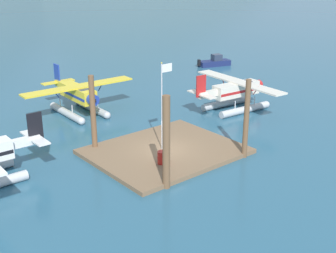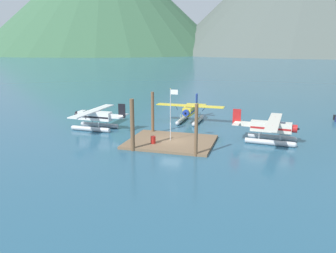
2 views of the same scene
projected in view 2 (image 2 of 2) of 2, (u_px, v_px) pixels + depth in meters
ground_plane at (171, 143)px, 40.46m from camera, size 1200.00×1200.00×0.00m
dock_platform at (171, 142)px, 40.42m from camera, size 10.26×8.39×0.30m
piling_near_left at (132, 125)px, 36.80m from camera, size 0.47×0.47×5.86m
piling_near_right at (196, 131)px, 34.91m from camera, size 0.37×0.37×5.64m
piling_far_left at (153, 113)px, 44.23m from camera, size 0.40×0.40×5.61m
flagpole at (171, 108)px, 39.63m from camera, size 0.95×0.10×6.34m
fuel_drum at (153, 140)px, 39.11m from camera, size 0.62×0.62×0.88m
seaplane_white_port_fwd at (95, 118)px, 46.85m from camera, size 7.98×10.42×3.84m
seaplane_cream_stbd_fwd at (271, 130)px, 40.40m from camera, size 7.97×10.48×3.84m
seaplane_yellow_bow_centre at (190, 112)px, 51.28m from camera, size 10.44×7.98×3.84m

